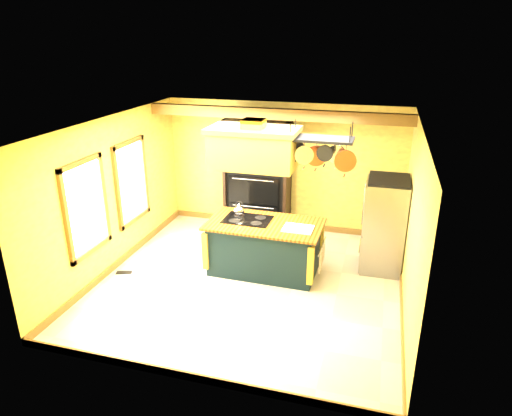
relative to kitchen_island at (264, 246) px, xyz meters
The scene contains 15 objects.
floor 0.67m from the kitchen_island, 105.61° to the right, with size 5.00×5.00×0.00m, color beige.
ceiling 2.28m from the kitchen_island, 105.61° to the right, with size 5.00×5.00×0.00m, color white.
wall_back 2.22m from the kitchen_island, 93.64° to the left, with size 5.00×0.02×2.70m, color #E4CB53.
wall_front 3.09m from the kitchen_island, 92.50° to the right, with size 5.00×0.02×2.70m, color #E4CB53.
wall_left 2.81m from the kitchen_island, 170.00° to the right, with size 0.02×5.00×2.70m, color #E4CB53.
wall_right 2.57m from the kitchen_island, 11.07° to the right, with size 0.02×5.00×2.70m, color #E4CB53.
ceiling_beam 2.46m from the kitchen_island, 95.98° to the left, with size 5.00×0.15×0.20m, color olive.
window_near 3.03m from the kitchen_island, 154.03° to the right, with size 0.06×1.06×1.56m.
window_far 2.76m from the kitchen_island, behind, with size 0.06×1.06×1.56m.
kitchen_island is the anchor object (origin of this frame).
range_hood 1.79m from the kitchen_island, behind, with size 1.47×0.83×0.80m.
pot_rack 2.07m from the kitchen_island, ahead, with size 1.11×0.50×0.73m.
refrigerator 2.13m from the kitchen_island, 18.95° to the left, with size 0.72×0.84×1.65m.
hutch 1.93m from the kitchen_island, 109.04° to the left, with size 1.35×0.61×2.38m.
floor_register 2.54m from the kitchen_island, 161.99° to the right, with size 0.28×0.12×0.01m, color black.
Camera 1 is at (1.95, -6.57, 3.99)m, focal length 32.00 mm.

